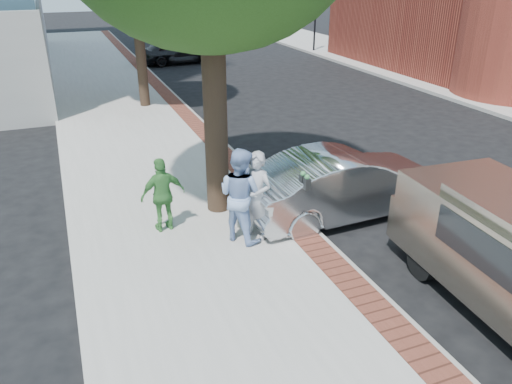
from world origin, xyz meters
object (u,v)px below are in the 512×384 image
sedan_silver (344,184)px  person_gray (256,196)px  parking_meter (304,192)px  person_officer (240,195)px  person_green (163,195)px  bg_car (178,51)px

sedan_silver → person_gray: bearing=98.7°
parking_meter → person_gray: size_ratio=0.77×
person_officer → person_green: person_officer is taller
parking_meter → bg_car: (2.51, 21.46, -0.46)m
parking_meter → person_green: person_green is taller
parking_meter → sedan_silver: bearing=29.8°
person_officer → sedan_silver: size_ratio=0.41×
person_green → person_officer: bearing=138.4°
person_officer → bg_car: (3.74, 21.00, -0.40)m
bg_car → parking_meter: bearing=171.5°
person_gray → bg_car: 21.37m
person_green → person_gray: bearing=141.4°
person_gray → person_officer: (-0.32, 0.09, 0.05)m
person_officer → sedan_silver: person_officer is taller
bg_car → person_officer: bearing=168.1°
person_green → bg_car: person_green is taller
person_officer → person_green: (-1.39, 0.97, -0.17)m
sedan_silver → bg_car: size_ratio=1.10×
parking_meter → person_green: 2.99m
parking_meter → person_officer: (-1.22, 0.46, -0.06)m
sedan_silver → bg_car: bearing=-5.5°
person_officer → bg_car: person_officer is taller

